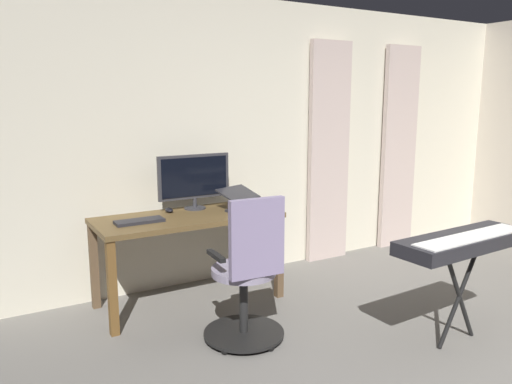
% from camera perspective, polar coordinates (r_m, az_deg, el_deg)
% --- Properties ---
extents(back_room_partition, '(5.82, 0.10, 2.52)m').
position_cam_1_polar(back_room_partition, '(4.92, 3.20, 6.11)').
color(back_room_partition, beige).
rests_on(back_room_partition, ground).
extents(curtain_left_panel, '(0.46, 0.06, 2.19)m').
position_cam_1_polar(curtain_left_panel, '(5.78, 15.88, 4.79)').
color(curtain_left_panel, '#C3AEA6').
rests_on(curtain_left_panel, ground).
extents(curtain_right_panel, '(0.47, 0.06, 2.19)m').
position_cam_1_polar(curtain_right_panel, '(5.12, 8.25, 4.38)').
color(curtain_right_panel, '#C3AEA6').
rests_on(curtain_right_panel, ground).
extents(desk, '(1.46, 0.63, 0.73)m').
position_cam_1_polar(desk, '(4.05, -7.69, -3.98)').
color(desk, brown).
rests_on(desk, ground).
extents(office_chair, '(0.56, 0.56, 1.03)m').
position_cam_1_polar(office_chair, '(3.40, -0.92, -9.66)').
color(office_chair, black).
rests_on(office_chair, ground).
extents(computer_monitor, '(0.63, 0.18, 0.46)m').
position_cam_1_polar(computer_monitor, '(4.21, -7.02, 1.56)').
color(computer_monitor, '#333338').
rests_on(computer_monitor, desk).
extents(computer_keyboard, '(0.36, 0.14, 0.02)m').
position_cam_1_polar(computer_keyboard, '(3.86, -13.08, -3.24)').
color(computer_keyboard, '#232328').
rests_on(computer_keyboard, desk).
extents(laptop, '(0.43, 0.44, 0.18)m').
position_cam_1_polar(laptop, '(4.18, -1.27, -1.30)').
color(laptop, '#232328').
rests_on(laptop, desk).
extents(computer_mouse, '(0.06, 0.10, 0.04)m').
position_cam_1_polar(computer_mouse, '(4.15, -9.83, -2.04)').
color(computer_mouse, black).
rests_on(computer_mouse, desk).
extents(piano_keyboard, '(1.06, 0.37, 0.77)m').
position_cam_1_polar(piano_keyboard, '(3.61, 22.47, -5.44)').
color(piano_keyboard, black).
rests_on(piano_keyboard, ground).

